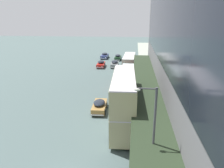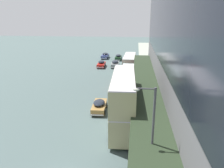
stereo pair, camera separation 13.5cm
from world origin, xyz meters
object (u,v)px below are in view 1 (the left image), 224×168
transit_bus_kerbside_front (124,100)px  transit_bus_kerbside_rear (127,76)px  sedan_oncoming_front (105,56)px  transit_bus_kerbside_far (129,62)px  sedan_oncoming_rear (101,64)px  sedan_second_mid (118,57)px  sedan_second_near (99,106)px  street_lamp (152,132)px  pedestrian_at_kerb (152,133)px  sedan_trailing_near (115,64)px

transit_bus_kerbside_front → transit_bus_kerbside_rear: transit_bus_kerbside_front is taller
sedan_oncoming_front → transit_bus_kerbside_front: bearing=-79.2°
transit_bus_kerbside_far → sedan_oncoming_rear: 7.29m
sedan_second_mid → sedan_oncoming_front: size_ratio=0.89×
sedan_second_mid → sedan_second_near: (0.36, -34.71, -0.06)m
transit_bus_kerbside_rear → street_lamp: (2.44, -23.74, 2.66)m
sedan_oncoming_rear → sedan_oncoming_front: bearing=93.5°
transit_bus_kerbside_rear → transit_bus_kerbside_front: bearing=-89.6°
sedan_oncoming_rear → pedestrian_at_kerb: bearing=-72.9°
sedan_second_mid → sedan_oncoming_front: 4.59m
sedan_second_mid → sedan_second_near: sedan_second_mid is taller
transit_bus_kerbside_far → street_lamp: street_lamp is taller
sedan_second_mid → sedan_second_near: 34.71m
sedan_second_near → pedestrian_at_kerb: size_ratio=2.37×
sedan_oncoming_rear → sedan_trailing_near: sedan_trailing_near is taller
sedan_trailing_near → transit_bus_kerbside_front: bearing=-82.8°
transit_bus_kerbside_rear → transit_bus_kerbside_far: (-0.09, 12.09, 0.15)m
transit_bus_kerbside_front → transit_bus_kerbside_rear: (-0.10, 14.78, -1.39)m
transit_bus_kerbside_front → sedan_trailing_near: (-3.73, 29.49, -2.36)m
transit_bus_kerbside_front → pedestrian_at_kerb: size_ratio=5.54×
transit_bus_kerbside_far → street_lamp: 36.00m
transit_bus_kerbside_front → sedan_second_mid: size_ratio=2.38×
sedan_oncoming_front → transit_bus_kerbside_far: bearing=-61.2°
transit_bus_kerbside_front → sedan_second_mid: transit_bus_kerbside_front is taller
sedan_trailing_near → sedan_second_near: bearing=-89.0°
transit_bus_kerbside_front → sedan_oncoming_front: transit_bus_kerbside_front is taller
sedan_second_mid → sedan_oncoming_front: sedan_second_mid is taller
sedan_oncoming_rear → sedan_trailing_near: 3.33m
transit_bus_kerbside_rear → sedan_second_near: bearing=-106.2°
transit_bus_kerbside_rear → street_lamp: street_lamp is taller
sedan_second_mid → sedan_oncoming_rear: 9.96m
transit_bus_kerbside_rear → sedan_trailing_near: transit_bus_kerbside_rear is taller
street_lamp → transit_bus_kerbside_rear: bearing=95.9°
transit_bus_kerbside_rear → sedan_second_mid: transit_bus_kerbside_rear is taller
sedan_oncoming_front → street_lamp: bearing=-78.5°
transit_bus_kerbside_rear → sedan_oncoming_rear: bearing=115.8°
sedan_oncoming_rear → pedestrian_at_kerb: size_ratio=2.47×
pedestrian_at_kerb → transit_bus_kerbside_far: bearing=95.9°
transit_bus_kerbside_front → pedestrian_at_kerb: transit_bus_kerbside_front is taller
pedestrian_at_kerb → sedan_oncoming_rear: bearing=107.1°
sedan_trailing_near → pedestrian_at_kerb: (6.62, -32.74, 0.36)m
sedan_oncoming_rear → sedan_second_near: 25.61m
transit_bus_kerbside_rear → transit_bus_kerbside_far: transit_bus_kerbside_far is taller
sedan_trailing_near → pedestrian_at_kerb: pedestrian_at_kerb is taller
transit_bus_kerbside_front → sedan_second_near: size_ratio=2.34×
pedestrian_at_kerb → sedan_second_near: bearing=131.5°
transit_bus_kerbside_rear → sedan_oncoming_front: transit_bus_kerbside_rear is taller
transit_bus_kerbside_rear → sedan_oncoming_rear: 15.94m
transit_bus_kerbside_rear → sedan_second_mid: 23.97m
sedan_trailing_near → sedan_oncoming_front: (-4.00, 11.10, -0.02)m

